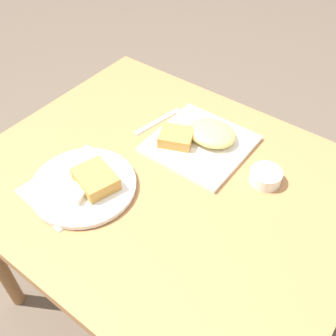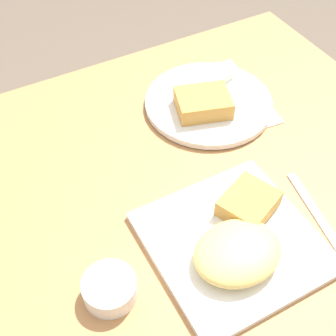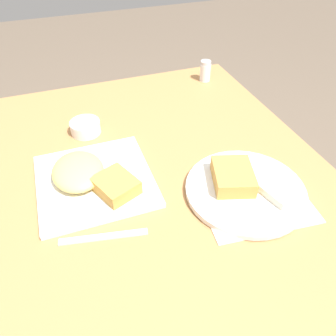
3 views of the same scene
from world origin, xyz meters
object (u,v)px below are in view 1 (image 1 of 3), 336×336
sauce_ramekin (266,176)px  butter_knife (158,121)px  plate_oval_far (85,184)px  plate_square_near (201,139)px

sauce_ramekin → butter_knife: 0.41m
plate_oval_far → sauce_ramekin: (-0.39, -0.33, 0.00)m
plate_oval_far → sauce_ramekin: size_ratio=3.27×
plate_square_near → plate_oval_far: (0.15, 0.35, -0.00)m
plate_square_near → plate_oval_far: 0.38m
plate_square_near → sauce_ramekin: (-0.23, 0.02, -0.00)m
sauce_ramekin → plate_square_near: bearing=-5.4°
plate_oval_far → sauce_ramekin: plate_oval_far is taller
butter_knife → plate_oval_far: bearing=14.2°
plate_square_near → plate_oval_far: size_ratio=0.97×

